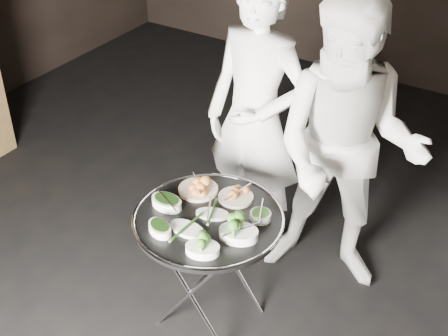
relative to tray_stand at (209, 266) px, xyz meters
The scene contains 15 objects.
floor 0.45m from the tray_stand, behind, with size 6.00×7.00×0.05m, color black.
tray_stand is the anchor object (origin of this frame).
serving_tray 0.32m from the tray_stand, 90.00° to the left, with size 0.78×0.78×0.04m.
potato_plate_a 0.44m from the tray_stand, 136.67° to the left, with size 0.21×0.21×0.08m.
potato_plate_b 0.42m from the tray_stand, 80.43° to the left, with size 0.19×0.19×0.07m.
greens_bowl 0.45m from the tray_stand, 29.07° to the left, with size 0.11×0.11×0.06m.
asparagus_plate_a 0.35m from the tray_stand, 72.67° to the left, with size 0.19×0.15×0.03m.
asparagus_plate_b 0.38m from the tray_stand, 102.70° to the right, with size 0.20×0.12×0.04m.
spinach_bowl_a 0.44m from the tray_stand, behind, with size 0.18×0.12×0.07m.
spinach_bowl_b 0.45m from the tray_stand, 122.59° to the right, with size 0.18×0.15×0.06m.
broccoli_bowl_a 0.43m from the tray_stand, 14.02° to the right, with size 0.23×0.20×0.08m.
broccoli_bowl_b 0.45m from the tray_stand, 62.60° to the right, with size 0.20×0.17×0.07m.
serving_utensils 0.39m from the tray_stand, 76.29° to the left, with size 0.58×0.45×0.01m.
waiter_left 0.90m from the tray_stand, 101.14° to the left, with size 0.65×0.43×1.79m, color white.
waiter_right 0.97m from the tray_stand, 58.23° to the left, with size 0.87×0.68×1.79m, color white.
Camera 1 is at (1.54, -2.06, 2.72)m, focal length 50.00 mm.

